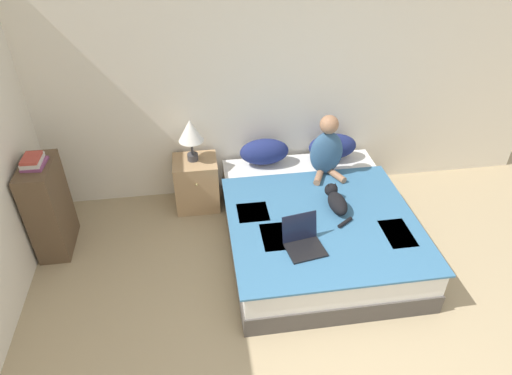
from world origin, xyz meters
TOP-DOWN VIEW (x-y plane):
  - wall_back at (0.00, 3.09)m, footprint 6.02×0.05m
  - bed at (0.21, 1.99)m, footprint 1.75×2.06m
  - pillow_near at (-0.17, 2.86)m, footprint 0.53×0.27m
  - pillow_far at (0.59, 2.86)m, footprint 0.53×0.27m
  - person_sitting at (0.43, 2.57)m, footprint 0.35×0.34m
  - cat_tabby at (0.38, 1.97)m, footprint 0.19×0.52m
  - laptop_open at (-0.05, 1.48)m, footprint 0.36×0.36m
  - nightstand at (-0.93, 2.81)m, footprint 0.47×0.43m
  - table_lamp at (-0.94, 2.83)m, footprint 0.26×0.26m
  - bookshelf at (-2.34, 2.34)m, footprint 0.29×0.55m
  - book_stack_top at (-2.34, 2.34)m, footprint 0.20×0.25m

SIDE VIEW (x-z plane):
  - bed at x=0.21m, z-range 0.00..0.45m
  - nightstand at x=-0.93m, z-range 0.00..0.58m
  - bookshelf at x=-2.34m, z-range 0.00..0.96m
  - laptop_open at x=-0.05m, z-range 0.38..0.65m
  - cat_tabby at x=0.38m, z-range 0.45..0.64m
  - pillow_near at x=-0.17m, z-range 0.46..0.74m
  - pillow_far at x=0.59m, z-range 0.46..0.74m
  - person_sitting at x=0.43m, z-range 0.41..1.08m
  - table_lamp at x=-0.94m, z-range 0.68..1.15m
  - book_stack_top at x=-2.34m, z-range 0.95..1.05m
  - wall_back at x=0.00m, z-range 0.00..2.55m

